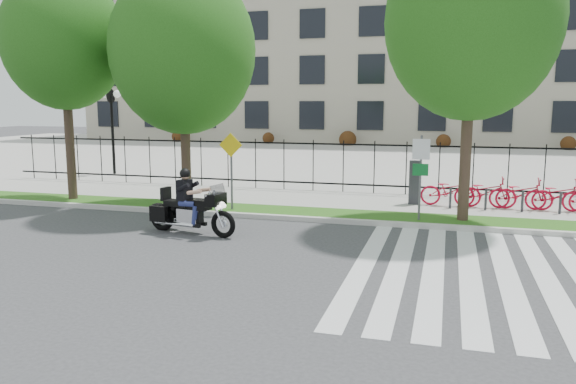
# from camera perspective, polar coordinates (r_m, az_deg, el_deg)

# --- Properties ---
(ground) EXTENTS (120.00, 120.00, 0.00)m
(ground) POSITION_cam_1_polar(r_m,az_deg,el_deg) (13.29, -1.70, -6.62)
(ground) COLOR #373739
(ground) RESTS_ON ground
(curb) EXTENTS (60.00, 0.20, 0.15)m
(curb) POSITION_cam_1_polar(r_m,az_deg,el_deg) (17.11, 2.48, -2.80)
(curb) COLOR beige
(curb) RESTS_ON ground
(grass_verge) EXTENTS (60.00, 1.50, 0.15)m
(grass_verge) POSITION_cam_1_polar(r_m,az_deg,el_deg) (17.92, 3.11, -2.26)
(grass_verge) COLOR #285816
(grass_verge) RESTS_ON ground
(sidewalk) EXTENTS (60.00, 3.50, 0.15)m
(sidewalk) POSITION_cam_1_polar(r_m,az_deg,el_deg) (20.32, 4.69, -0.92)
(sidewalk) COLOR #A9A89E
(sidewalk) RESTS_ON ground
(plaza) EXTENTS (80.00, 34.00, 0.10)m
(plaza) POSITION_cam_1_polar(r_m,az_deg,el_deg) (37.55, 9.99, 3.54)
(plaza) COLOR #A9A89E
(plaza) RESTS_ON ground
(crosswalk_stripes) EXTENTS (5.70, 8.00, 0.01)m
(crosswalk_stripes) POSITION_cam_1_polar(r_m,az_deg,el_deg) (12.73, 19.67, -7.84)
(crosswalk_stripes) COLOR silver
(crosswalk_stripes) RESTS_ON ground
(iron_fence) EXTENTS (30.00, 0.06, 2.00)m
(iron_fence) POSITION_cam_1_polar(r_m,az_deg,el_deg) (21.87, 5.63, 2.63)
(iron_fence) COLOR black
(iron_fence) RESTS_ON sidewalk
(office_building) EXTENTS (60.00, 21.90, 20.15)m
(office_building) POSITION_cam_1_polar(r_m,az_deg,el_deg) (57.58, 12.47, 15.24)
(office_building) COLOR #AAA389
(office_building) RESTS_ON ground
(lamp_post_left) EXTENTS (1.06, 0.70, 4.25)m
(lamp_post_left) POSITION_cam_1_polar(r_m,az_deg,el_deg) (28.94, -17.49, 7.91)
(lamp_post_left) COLOR black
(lamp_post_left) RESTS_ON ground
(street_tree_0) EXTENTS (4.19, 4.19, 7.99)m
(street_tree_0) POSITION_cam_1_polar(r_m,az_deg,el_deg) (21.63, -21.84, 14.07)
(street_tree_0) COLOR #38261E
(street_tree_0) RESTS_ON grass_verge
(street_tree_1) EXTENTS (4.77, 4.77, 7.87)m
(street_tree_1) POSITION_cam_1_polar(r_m,az_deg,el_deg) (19.19, -10.64, 13.95)
(street_tree_1) COLOR #38261E
(street_tree_1) RESTS_ON grass_verge
(street_tree_2) EXTENTS (4.92, 4.92, 8.57)m
(street_tree_2) POSITION_cam_1_polar(r_m,az_deg,el_deg) (17.29, 18.22, 16.24)
(street_tree_2) COLOR #38261E
(street_tree_2) RESTS_ON grass_verge
(bike_share_station) EXTENTS (7.86, 0.88, 1.50)m
(bike_share_station) POSITION_cam_1_polar(r_m,az_deg,el_deg) (19.80, 23.98, -0.20)
(bike_share_station) COLOR #2D2D33
(bike_share_station) RESTS_ON sidewalk
(sign_pole_regulatory) EXTENTS (0.50, 0.09, 2.50)m
(sign_pole_regulatory) POSITION_cam_1_polar(r_m,az_deg,el_deg) (16.88, 13.32, 2.53)
(sign_pole_regulatory) COLOR #59595B
(sign_pole_regulatory) RESTS_ON grass_verge
(sign_pole_warning) EXTENTS (0.78, 0.09, 2.49)m
(sign_pole_warning) POSITION_cam_1_polar(r_m,az_deg,el_deg) (18.15, -5.80, 3.18)
(sign_pole_warning) COLOR #59595B
(sign_pole_warning) RESTS_ON grass_verge
(motorcycle_rider) EXTENTS (2.81, 1.09, 2.19)m
(motorcycle_rider) POSITION_cam_1_polar(r_m,az_deg,el_deg) (15.67, -9.87, -1.60)
(motorcycle_rider) COLOR black
(motorcycle_rider) RESTS_ON ground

